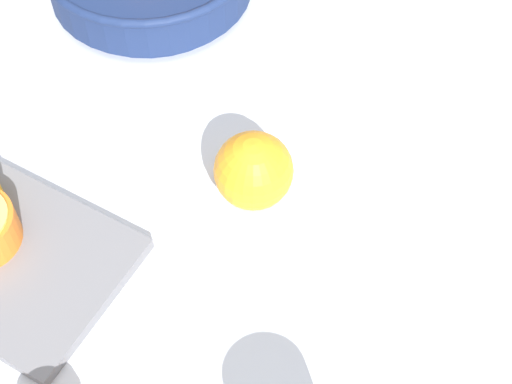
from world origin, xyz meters
TOP-DOWN VIEW (x-y plane):
  - ground_plane at (0.00, 0.00)cm, footprint 147.11×108.01cm
  - loose_orange_2 at (0.20, 1.96)cm, footprint 8.74×8.74cm

SIDE VIEW (x-z plane):
  - ground_plane at x=0.00cm, z-range -3.00..0.00cm
  - loose_orange_2 at x=0.20cm, z-range 0.00..8.74cm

